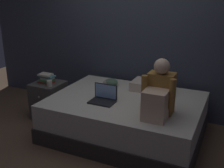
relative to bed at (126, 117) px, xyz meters
The scene contains 10 objects.
ground_plane 0.45m from the bed, 123.69° to the right, with size 8.00×8.00×0.00m, color brown.
wall_back 1.43m from the bed, 102.53° to the left, with size 5.60×0.10×2.70m, color #383D4C.
bed is the anchor object (origin of this frame).
nightstand 1.30m from the bed, behind, with size 0.44×0.46×0.56m.
person_sitting 0.80m from the bed, 30.85° to the right, with size 0.39×0.44×0.66m.
laptop 0.45m from the bed, 135.46° to the right, with size 0.32×0.23×0.22m.
pillow 0.60m from the bed, 64.55° to the left, with size 0.56×0.36×0.13m, color beige.
book_stack 1.36m from the bed, behind, with size 0.24×0.16×0.15m.
mug 1.22m from the bed, behind, with size 0.08×0.08×0.09m, color #BCB2A3.
clothes_pile 0.66m from the bed, 136.70° to the left, with size 0.23×0.17×0.11m.
Camera 1 is at (1.48, -2.88, 1.90)m, focal length 44.44 mm.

